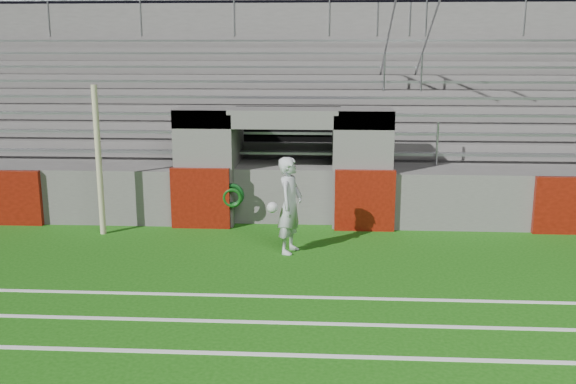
{
  "coord_description": "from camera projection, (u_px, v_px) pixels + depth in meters",
  "views": [
    {
      "loc": [
        0.94,
        -10.65,
        3.9
      ],
      "look_at": [
        0.2,
        1.8,
        1.1
      ],
      "focal_mm": 40.0,
      "sensor_mm": 36.0,
      "label": 1
    }
  ],
  "objects": [
    {
      "name": "goalkeeper_with_ball",
      "position": [
        290.0,
        205.0,
        12.36
      ],
      "size": [
        0.75,
        0.79,
        1.88
      ],
      "color": "#B8BDC3",
      "rests_on": "ground"
    },
    {
      "name": "ground",
      "position": [
        271.0,
        275.0,
        11.28
      ],
      "size": [
        90.0,
        90.0,
        0.0
      ],
      "primitive_type": "plane",
      "color": "#18530D",
      "rests_on": "ground"
    },
    {
      "name": "stadium_structure",
      "position": [
        294.0,
        133.0,
        18.71
      ],
      "size": [
        26.0,
        8.48,
        5.42
      ],
      "color": "#575552",
      "rests_on": "ground"
    },
    {
      "name": "field_post",
      "position": [
        99.0,
        161.0,
        13.46
      ],
      "size": [
        0.13,
        0.13,
        3.17
      ],
      "primitive_type": "cylinder",
      "color": "#C5BE93",
      "rests_on": "ground"
    },
    {
      "name": "hose_coil",
      "position": [
        232.0,
        196.0,
        14.03
      ],
      "size": [
        0.52,
        0.14,
        0.53
      ],
      "color": "#0B3812",
      "rests_on": "ground"
    }
  ]
}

